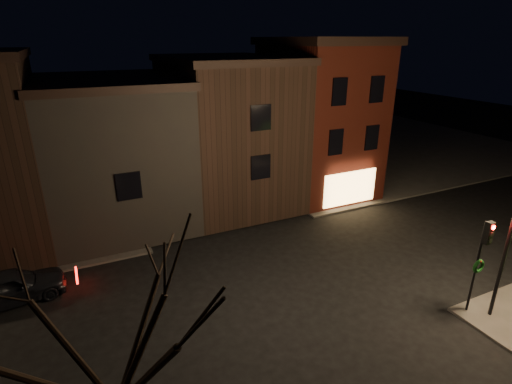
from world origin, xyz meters
TOP-DOWN VIEW (x-y plane):
  - ground at (0.00, 0.00)m, footprint 120.00×120.00m
  - sidewalk_far_right at (20.00, 20.00)m, footprint 30.00×30.00m
  - corner_building at (8.00, 9.47)m, footprint 6.50×8.50m
  - row_building_a at (1.50, 10.50)m, footprint 7.30×10.30m
  - row_building_b at (-5.75, 10.50)m, footprint 7.80×10.30m
  - traffic_signal at (5.60, -5.51)m, footprint 0.58×0.38m
  - bare_tree_left at (-8.00, -7.00)m, footprint 5.60×5.60m
  - parked_car_a at (-11.29, 3.44)m, footprint 4.53×2.26m

SIDE VIEW (x-z plane):
  - ground at x=0.00m, z-range 0.00..0.00m
  - sidewalk_far_right at x=20.00m, z-range 0.00..0.12m
  - parked_car_a at x=-11.29m, z-range 0.00..1.48m
  - traffic_signal at x=5.60m, z-range 0.78..4.83m
  - row_building_b at x=-5.75m, z-range 0.13..8.53m
  - row_building_a at x=1.50m, z-range 0.13..9.53m
  - corner_building at x=8.00m, z-range 0.15..10.65m
  - bare_tree_left at x=-8.00m, z-range 1.68..9.18m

